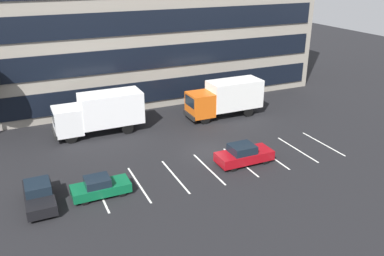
# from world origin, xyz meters

# --- Properties ---
(ground_plane) EXTENTS (120.00, 120.00, 0.00)m
(ground_plane) POSITION_xyz_m (0.00, 0.00, 0.00)
(ground_plane) COLOR black
(office_building) EXTENTS (40.05, 11.71, 21.60)m
(office_building) POSITION_xyz_m (0.00, 17.95, 10.80)
(office_building) COLOR gray
(office_building) RESTS_ON ground_plane
(lot_markings) EXTENTS (19.74, 5.40, 0.01)m
(lot_markings) POSITION_xyz_m (0.00, -2.74, 0.00)
(lot_markings) COLOR silver
(lot_markings) RESTS_ON ground_plane
(box_truck_white) EXTENTS (8.11, 2.69, 3.76)m
(box_truck_white) POSITION_xyz_m (-7.25, 7.70, 2.12)
(box_truck_white) COLOR white
(box_truck_white) RESTS_ON ground_plane
(box_truck_orange) EXTENTS (7.90, 2.61, 3.66)m
(box_truck_orange) POSITION_xyz_m (5.36, 6.91, 2.06)
(box_truck_orange) COLOR #D85914
(box_truck_orange) RESTS_ON ground_plane
(sedan_black) EXTENTS (1.80, 4.29, 1.54)m
(sedan_black) POSITION_xyz_m (-13.66, -2.55, 0.73)
(sedan_black) COLOR black
(sedan_black) RESTS_ON ground_plane
(sedan_forest) EXTENTS (3.91, 1.64, 1.40)m
(sedan_forest) POSITION_xyz_m (-9.81, -3.09, 0.66)
(sedan_forest) COLOR #0C5933
(sedan_forest) RESTS_ON ground_plane
(sedan_maroon) EXTENTS (4.49, 1.88, 1.61)m
(sedan_maroon) POSITION_xyz_m (1.53, -3.02, 0.76)
(sedan_maroon) COLOR maroon
(sedan_maroon) RESTS_ON ground_plane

